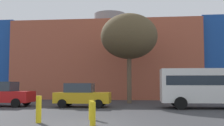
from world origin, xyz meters
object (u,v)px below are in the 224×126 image
at_px(bare_tree_0, 129,37).
at_px(bollard_yellow_2, 93,114).
at_px(parked_car_2, 82,95).
at_px(parked_car_1, 3,94).
at_px(white_bus, 211,85).
at_px(bollard_yellow_0, 39,109).
at_px(bollard_yellow_1, 91,110).

bearing_deg(bare_tree_0, bollard_yellow_2, -94.18).
xyz_separation_m(parked_car_2, bare_tree_0, (3.27, 4.21, 4.96)).
distance_m(bare_tree_0, bollard_yellow_2, 13.91).
xyz_separation_m(parked_car_1, white_bus, (15.11, -0.14, 0.70)).
bearing_deg(bollard_yellow_0, bollard_yellow_2, -10.47).
relative_size(bollard_yellow_0, bollard_yellow_1, 1.28).
xyz_separation_m(bare_tree_0, bollard_yellow_2, (-0.94, -12.81, -5.33)).
height_order(parked_car_1, bollard_yellow_1, parked_car_1).
height_order(parked_car_2, white_bus, white_bus).
distance_m(parked_car_2, white_bus, 9.11).
xyz_separation_m(parked_car_1, bare_tree_0, (9.30, 4.21, 4.90)).
height_order(white_bus, bollard_yellow_1, white_bus).
height_order(parked_car_1, white_bus, white_bus).
distance_m(parked_car_2, bollard_yellow_0, 8.15).
bearing_deg(parked_car_2, bollard_yellow_1, -74.10).
distance_m(parked_car_1, bollard_yellow_1, 10.49).
xyz_separation_m(parked_car_1, bollard_yellow_2, (8.36, -8.60, -0.43)).
xyz_separation_m(parked_car_2, white_bus, (9.08, -0.14, 0.76)).
xyz_separation_m(parked_car_1, bollard_yellow_0, (5.87, -8.14, -0.33)).
relative_size(white_bus, bollard_yellow_2, 7.02).
xyz_separation_m(bollard_yellow_1, bollard_yellow_2, (0.39, -1.80, 0.02)).
relative_size(white_bus, bollard_yellow_1, 7.38).
distance_m(bollard_yellow_0, bollard_yellow_1, 2.49).
relative_size(bollard_yellow_1, bollard_yellow_2, 0.95).
bearing_deg(white_bus, bollard_yellow_2, -128.58).
height_order(bollard_yellow_0, bollard_yellow_2, bollard_yellow_0).
relative_size(bare_tree_0, bollard_yellow_1, 8.50).
height_order(parked_car_1, bare_tree_0, bare_tree_0).
bearing_deg(bare_tree_0, parked_car_1, -155.65).
distance_m(white_bus, bare_tree_0, 8.39).
bearing_deg(parked_car_1, bollard_yellow_0, -54.21).
height_order(parked_car_1, parked_car_2, parked_car_1).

